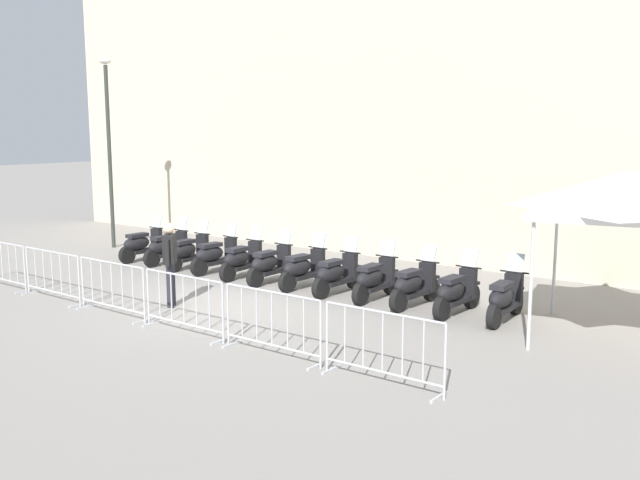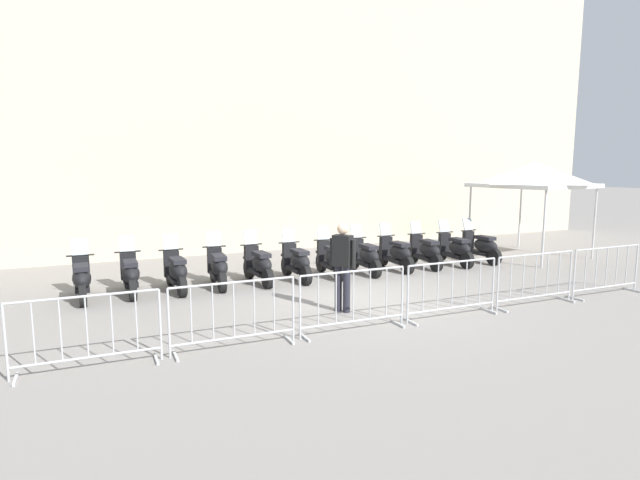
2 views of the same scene
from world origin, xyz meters
name	(u,v)px [view 1 (image 1 of 2)]	position (x,y,z in m)	size (l,w,h in m)	color
ground_plane	(210,307)	(0.00, 0.00, 0.00)	(120.00, 120.00, 0.00)	gray
building_facade	(412,81)	(1.40, 8.04, 5.04)	(28.00, 2.40, 10.08)	beige
motorcycle_0	(142,245)	(-4.77, 3.36, 0.45)	(0.63, 1.72, 1.24)	black
motorcycle_1	(167,248)	(-3.81, 3.27, 0.45)	(0.65, 1.72, 1.24)	black
motorcycle_2	(189,252)	(-2.88, 3.01, 0.45)	(0.59, 1.72, 1.24)	black
motorcycle_3	(216,255)	(-1.94, 2.89, 0.45)	(0.72, 1.70, 1.24)	black
motorcycle_4	(242,260)	(-0.99, 2.68, 0.45)	(0.58, 1.73, 1.24)	black
motorcycle_5	(270,265)	(-0.06, 2.47, 0.45)	(0.63, 1.72, 1.24)	black
motorcycle_6	(303,269)	(0.90, 2.38, 0.45)	(0.70, 1.71, 1.24)	black
motorcycle_7	(336,274)	(1.83, 2.17, 0.45)	(0.68, 1.71, 1.24)	black
motorcycle_8	(374,279)	(2.79, 2.05, 0.45)	(0.63, 1.72, 1.24)	black
motorcycle_9	(414,285)	(3.73, 1.88, 0.45)	(0.72, 1.70, 1.24)	black
motorcycle_10	(456,292)	(4.67, 1.67, 0.45)	(0.69, 1.71, 1.24)	black
motorcycle_11	(504,299)	(5.63, 1.58, 0.45)	(0.59, 1.72, 1.24)	black
barrier_segment_0	(2,265)	(-5.36, -0.71, 0.52)	(1.95, 0.75, 1.07)	#B2B5B7
barrier_segment_1	(52,276)	(-3.33, -1.06, 0.52)	(1.95, 0.75, 1.07)	#B2B5B7
barrier_segment_2	(112,289)	(-1.29, -1.41, 0.52)	(1.95, 0.75, 1.07)	#B2B5B7
barrier_segment_3	(184,305)	(0.74, -1.77, 0.52)	(1.95, 0.75, 1.07)	#B2B5B7
barrier_segment_4	(272,324)	(2.77, -2.12, 0.52)	(1.95, 0.75, 1.07)	#B2B5B7
barrier_segment_5	(382,349)	(4.81, -2.47, 0.52)	(1.95, 0.75, 1.07)	#B2B5B7
street_lamp	(109,135)	(-7.16, 4.70, 3.50)	(0.36, 0.36, 5.80)	#2D332D
officer_near_row_end	(170,259)	(-0.73, -0.33, 0.98)	(0.36, 0.50, 1.73)	#23232D
canopy_tent	(628,194)	(7.64, 1.35, 2.52)	(2.84, 2.84, 2.91)	silver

